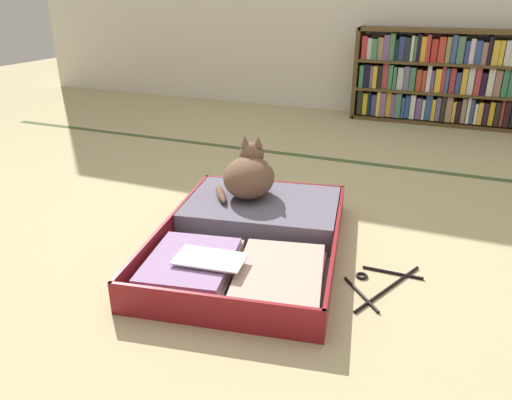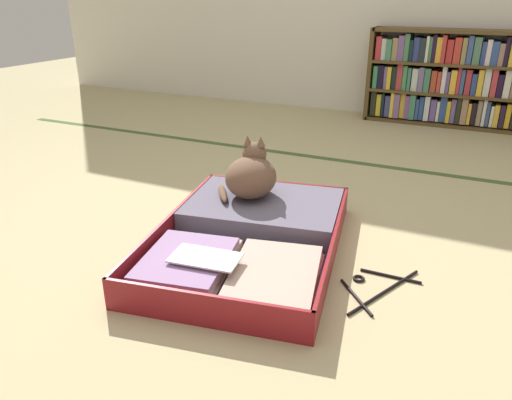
{
  "view_description": "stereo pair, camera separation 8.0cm",
  "coord_description": "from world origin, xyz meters",
  "px_view_note": "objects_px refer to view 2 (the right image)",
  "views": [
    {
      "loc": [
        0.56,
        -1.5,
        0.89
      ],
      "look_at": [
        -0.07,
        0.05,
        0.17
      ],
      "focal_mm": 33.96,
      "sensor_mm": 36.0,
      "label": 1
    },
    {
      "loc": [
        0.63,
        -1.47,
        0.89
      ],
      "look_at": [
        -0.07,
        0.05,
        0.17
      ],
      "focal_mm": 33.96,
      "sensor_mm": 36.0,
      "label": 2
    }
  ],
  "objects_px": {
    "open_suitcase": "(252,233)",
    "clothes_hanger": "(376,287)",
    "bookshelf": "(459,80)",
    "black_cat": "(251,175)"
  },
  "relations": [
    {
      "from": "black_cat",
      "to": "clothes_hanger",
      "type": "xyz_separation_m",
      "value": [
        0.59,
        -0.3,
        -0.19
      ]
    },
    {
      "from": "bookshelf",
      "to": "clothes_hanger",
      "type": "height_order",
      "value": "bookshelf"
    },
    {
      "from": "black_cat",
      "to": "open_suitcase",
      "type": "bearing_deg",
      "value": -64.1
    },
    {
      "from": "bookshelf",
      "to": "open_suitcase",
      "type": "bearing_deg",
      "value": -103.52
    },
    {
      "from": "bookshelf",
      "to": "black_cat",
      "type": "relative_size",
      "value": 4.45
    },
    {
      "from": "open_suitcase",
      "to": "black_cat",
      "type": "distance_m",
      "value": 0.27
    },
    {
      "from": "open_suitcase",
      "to": "clothes_hanger",
      "type": "bearing_deg",
      "value": -11.65
    },
    {
      "from": "clothes_hanger",
      "to": "open_suitcase",
      "type": "bearing_deg",
      "value": 168.35
    },
    {
      "from": "bookshelf",
      "to": "black_cat",
      "type": "distance_m",
      "value": 2.16
    },
    {
      "from": "open_suitcase",
      "to": "clothes_hanger",
      "type": "xyz_separation_m",
      "value": [
        0.49,
        -0.1,
        -0.04
      ]
    }
  ]
}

